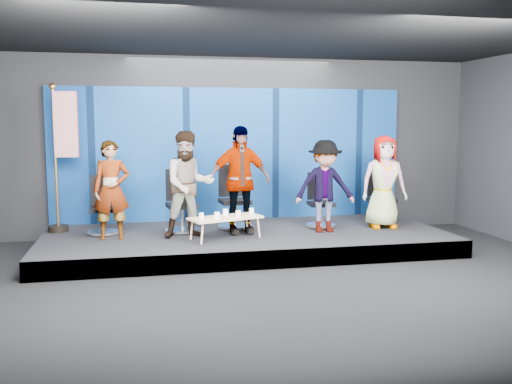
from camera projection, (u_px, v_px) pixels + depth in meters
ground at (282, 289)px, 7.68m from camera, size 10.00×10.00×0.00m
room_walls at (283, 107)px, 7.38m from camera, size 10.02×8.02×3.51m
riser at (246, 240)px, 10.09m from camera, size 7.00×3.00×0.30m
backdrop at (232, 154)px, 11.32m from camera, size 7.00×0.08×2.60m
chair_a at (103, 215)px, 9.89m from camera, size 0.59×0.59×1.01m
panelist_a at (111, 190)px, 9.41m from camera, size 0.61×0.42×1.64m
chair_b at (181, 211)px, 10.06m from camera, size 0.69×0.69×1.10m
panelist_b at (189, 185)px, 9.53m from camera, size 0.94×0.78×1.79m
chair_c at (234, 207)px, 10.42m from camera, size 0.69×0.69×1.16m
panelist_c at (239, 180)px, 9.86m from camera, size 1.13×0.53×1.87m
chair_d at (320, 209)px, 10.57m from camera, size 0.60×0.60×1.00m
panelist_d at (325, 186)px, 10.02m from camera, size 1.09×0.68×1.62m
chair_e at (381, 205)px, 10.96m from camera, size 0.65×0.65×1.05m
panelist_e at (384, 182)px, 10.40m from camera, size 0.88×0.63×1.69m
coffee_table at (225, 218)px, 9.47m from camera, size 1.30×0.87×0.37m
mug_a at (201, 216)px, 9.29m from camera, size 0.08×0.08×0.09m
mug_b at (217, 216)px, 9.25m from camera, size 0.09×0.09×0.11m
mug_c at (225, 212)px, 9.60m from camera, size 0.09×0.09×0.11m
mug_d at (238, 214)px, 9.48m from camera, size 0.09×0.09×0.10m
mug_e at (252, 211)px, 9.79m from camera, size 0.08×0.08×0.10m
flag_stand at (62, 154)px, 9.94m from camera, size 0.58×0.35×2.60m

